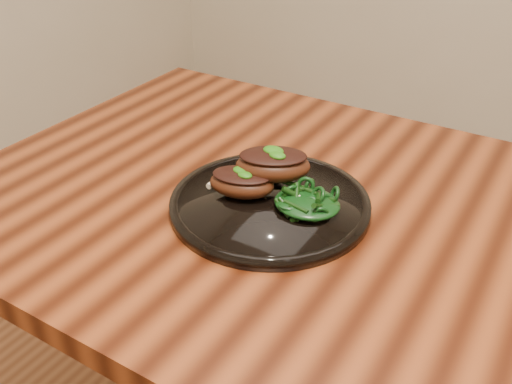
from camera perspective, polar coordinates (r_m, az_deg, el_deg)
desk at (r=0.91m, az=17.83°, el=-9.57°), size 1.60×0.80×0.75m
plate at (r=0.89m, az=1.40°, el=-1.15°), size 0.31×0.31×0.02m
lamb_chop_front at (r=0.89m, az=-1.47°, el=1.01°), size 0.12×0.09×0.05m
lamb_chop_back at (r=0.89m, az=1.67°, el=2.83°), size 0.14×0.12×0.05m
herb_smear at (r=0.95m, az=1.42°, el=1.90°), size 0.08×0.05×0.01m
greens_heap at (r=0.86m, az=5.14°, el=-0.74°), size 0.10×0.10×0.04m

